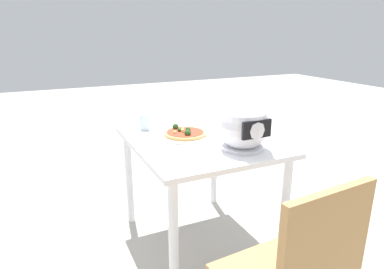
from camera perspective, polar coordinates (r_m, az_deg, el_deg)
The scene contains 6 objects.
ground_plane at distance 2.38m, azimuth 1.08°, elevation -17.43°, with size 14.00×14.00×0.00m, color #B2ADA3.
dining_table at distance 2.09m, azimuth 1.17°, elevation -3.19°, with size 0.81×0.97×0.72m.
pizza_plate at distance 2.09m, azimuth -1.17°, elevation -0.23°, with size 0.33×0.33×0.01m, color white.
pizza at distance 2.08m, azimuth -1.23°, elevation 0.27°, with size 0.26×0.26×0.05m.
motorcycle_helmet at distance 1.86m, azimuth 8.73°, elevation 1.44°, with size 0.28×0.28×0.28m.
drinking_glass at distance 2.25m, azimuth -8.04°, elevation 2.11°, with size 0.07×0.07×0.10m, color silver.
Camera 1 is at (0.87, 1.76, 1.35)m, focal length 31.45 mm.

